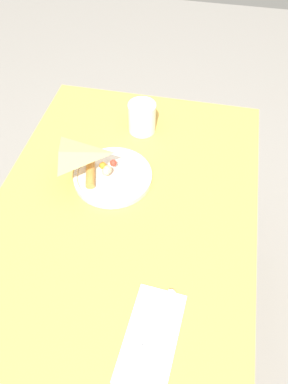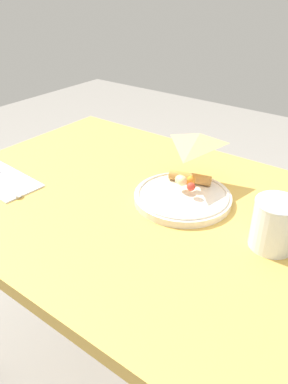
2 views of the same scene
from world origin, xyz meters
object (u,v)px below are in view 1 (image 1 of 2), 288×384
napkin_folded (151,337)px  milk_glass (142,118)px  dining_table (126,233)px  butter_knife (149,341)px  plate_pizza (113,175)px

napkin_folded → milk_glass: bearing=13.6°
dining_table → butter_knife: 0.38m
dining_table → napkin_folded: size_ratio=4.43×
milk_glass → napkin_folded: size_ratio=0.44×
dining_table → butter_knife: bearing=-158.2°
napkin_folded → butter_knife: (-0.01, 0.00, 0.00)m
plate_pizza → milk_glass: milk_glass is taller
plate_pizza → butter_knife: plate_pizza is taller
napkin_folded → dining_table: bearing=23.0°
dining_table → butter_knife: size_ratio=4.39×
butter_knife → dining_table: bearing=36.0°
milk_glass → butter_knife: milk_glass is taller
dining_table → milk_glass: size_ratio=10.00×
napkin_folded → butter_knife: bearing=165.9°
plate_pizza → butter_knife: 0.46m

